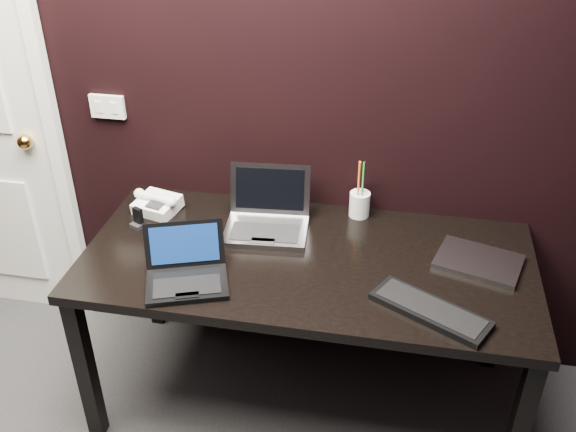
% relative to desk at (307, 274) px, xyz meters
% --- Properties ---
extents(wall_back, '(4.00, 0.00, 4.00)m').
position_rel_desk_xyz_m(wall_back, '(-0.30, 0.40, 0.64)').
color(wall_back, black).
rests_on(wall_back, ground).
extents(wall_switch, '(0.15, 0.02, 0.10)m').
position_rel_desk_xyz_m(wall_switch, '(-0.92, 0.39, 0.46)').
color(wall_switch, silver).
rests_on(wall_switch, wall_back).
extents(desk, '(1.70, 0.80, 0.74)m').
position_rel_desk_xyz_m(desk, '(0.00, 0.00, 0.00)').
color(desk, black).
rests_on(desk, ground).
extents(netbook, '(0.35, 0.33, 0.18)m').
position_rel_desk_xyz_m(netbook, '(-0.40, -0.22, 0.12)').
color(netbook, black).
rests_on(netbook, desk).
extents(silver_laptop, '(0.35, 0.32, 0.23)m').
position_rel_desk_xyz_m(silver_laptop, '(-0.19, 0.17, 0.12)').
color(silver_laptop, '#96969B').
rests_on(silver_laptop, desk).
extents(ext_keyboard, '(0.42, 0.31, 0.03)m').
position_rel_desk_xyz_m(ext_keyboard, '(0.46, -0.24, 0.09)').
color(ext_keyboard, black).
rests_on(ext_keyboard, desk).
extents(closed_laptop, '(0.35, 0.29, 0.02)m').
position_rel_desk_xyz_m(closed_laptop, '(0.63, 0.08, 0.09)').
color(closed_laptop, '#999A9E').
rests_on(closed_laptop, desk).
extents(desk_phone, '(0.21, 0.19, 0.10)m').
position_rel_desk_xyz_m(desk_phone, '(-0.67, 0.21, 0.11)').
color(desk_phone, white).
rests_on(desk_phone, desk).
extents(mobile_phone, '(0.06, 0.06, 0.08)m').
position_rel_desk_xyz_m(mobile_phone, '(-0.71, 0.08, 0.11)').
color(mobile_phone, black).
rests_on(mobile_phone, desk).
extents(pen_cup, '(0.11, 0.11, 0.25)m').
position_rel_desk_xyz_m(pen_cup, '(0.16, 0.34, 0.14)').
color(pen_cup, silver).
rests_on(pen_cup, desk).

